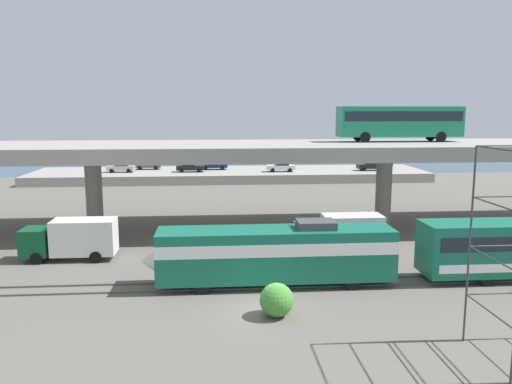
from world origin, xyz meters
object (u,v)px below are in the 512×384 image
object	(u,v)px
parked_car_3	(148,165)
parked_car_5	(281,167)
service_truck_east	(72,238)
parked_car_4	(121,167)
parked_car_2	(214,165)
train_locomotive	(264,252)
transit_bus_on_overpass	(400,120)
service_truck_west	(341,233)
parked_car_1	(379,163)
parked_car_6	(371,166)
parked_car_0	(190,167)

from	to	relation	value
parked_car_3	parked_car_5	size ratio (longest dim) A/B	0.94
service_truck_east	parked_car_5	size ratio (longest dim) A/B	1.53
parked_car_4	service_truck_east	bearing A→B (deg)	95.23
parked_car_2	parked_car_5	xyz separation A→B (m)	(10.55, -3.84, -0.00)
parked_car_3	parked_car_5	distance (m)	21.96
train_locomotive	parked_car_2	xyz separation A→B (m)	(-3.13, 52.52, -0.03)
transit_bus_on_overpass	parked_car_3	xyz separation A→B (m)	(-28.93, 35.99, -7.93)
parked_car_5	parked_car_4	bearing A→B (deg)	-2.92
train_locomotive	transit_bus_on_overpass	bearing A→B (deg)	-130.33
service_truck_west	parked_car_1	bearing A→B (deg)	-111.27
parked_car_1	parked_car_4	world-z (taller)	same
parked_car_2	parked_car_3	size ratio (longest dim) A/B	1.06
service_truck_east	parked_car_4	bearing A→B (deg)	-84.77
train_locomotive	parked_car_2	bearing A→B (deg)	-86.59
train_locomotive	parked_car_6	distance (m)	53.92
parked_car_0	parked_car_4	size ratio (longest dim) A/B	1.04
parked_car_0	parked_car_5	world-z (taller)	same
parked_car_3	parked_car_1	bearing A→B (deg)	-1.16
transit_bus_on_overpass	parked_car_2	distance (m)	40.11
transit_bus_on_overpass	service_truck_west	distance (m)	15.98
train_locomotive	transit_bus_on_overpass	size ratio (longest dim) A/B	1.33
train_locomotive	parked_car_0	world-z (taller)	train_locomotive
service_truck_east	parked_car_3	distance (m)	46.76
parked_car_1	parked_car_3	bearing A→B (deg)	-1.16
service_truck_east	parked_car_6	world-z (taller)	service_truck_east
parked_car_1	parked_car_2	xyz separation A→B (m)	(-27.72, -0.30, -0.00)
service_truck_east	parked_car_3	xyz separation A→B (m)	(-0.25, 46.75, 0.53)
transit_bus_on_overpass	service_truck_east	distance (m)	31.78
train_locomotive	service_truck_east	bearing A→B (deg)	-26.50
parked_car_0	parked_car_2	bearing A→B (deg)	38.91
service_truck_west	transit_bus_on_overpass	bearing A→B (deg)	-127.49
train_locomotive	service_truck_west	distance (m)	9.59
transit_bus_on_overpass	parked_car_4	xyz separation A→B (m)	(-32.63, 32.35, -7.93)
parked_car_4	train_locomotive	bearing A→B (deg)	109.49
service_truck_east	parked_car_4	distance (m)	43.29
parked_car_6	train_locomotive	bearing A→B (deg)	65.67
service_truck_west	parked_car_6	xyz separation A→B (m)	(15.52, 42.29, 0.53)
service_truck_east	parked_car_0	size ratio (longest dim) A/B	1.55
service_truck_east	parked_car_1	distance (m)	59.85
parked_car_1	service_truck_east	bearing A→B (deg)	50.18
transit_bus_on_overpass	service_truck_west	size ratio (longest dim) A/B	1.76
transit_bus_on_overpass	service_truck_east	size ratio (longest dim) A/B	1.76
parked_car_1	parked_car_6	bearing A→B (deg)	57.16
parked_car_2	service_truck_west	bearing A→B (deg)	102.14
train_locomotive	parked_car_0	size ratio (longest dim) A/B	3.64
parked_car_5	parked_car_6	xyz separation A→B (m)	(14.79, 0.46, -0.00)
service_truck_east	parked_car_5	bearing A→B (deg)	-116.83
train_locomotive	transit_bus_on_overpass	world-z (taller)	transit_bus_on_overpass
service_truck_west	parked_car_5	xyz separation A→B (m)	(0.72, 41.83, 0.53)
service_truck_west	parked_car_3	world-z (taller)	service_truck_west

